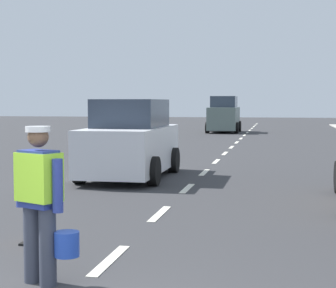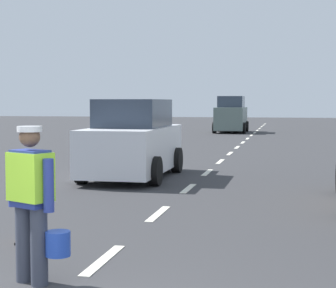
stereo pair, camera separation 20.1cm
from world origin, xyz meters
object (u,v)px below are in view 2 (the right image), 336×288
at_px(road_worker, 33,196).
at_px(car_oncoming_lead, 133,141).
at_px(car_oncoming_third, 231,116).
at_px(traffic_cone_near, 32,219).

xyz_separation_m(road_worker, car_oncoming_lead, (-1.27, 8.64, -0.01)).
relative_size(road_worker, car_oncoming_third, 0.44).
bearing_deg(car_oncoming_lead, traffic_cone_near, -86.06).
relative_size(road_worker, car_oncoming_lead, 0.40).
bearing_deg(road_worker, car_oncoming_third, 91.92).
bearing_deg(car_oncoming_third, traffic_cone_near, -89.51).
bearing_deg(car_oncoming_lead, car_oncoming_third, 89.42).
relative_size(traffic_cone_near, car_oncoming_lead, 0.16).
relative_size(car_oncoming_third, car_oncoming_lead, 0.91).
height_order(road_worker, traffic_cone_near, road_worker).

